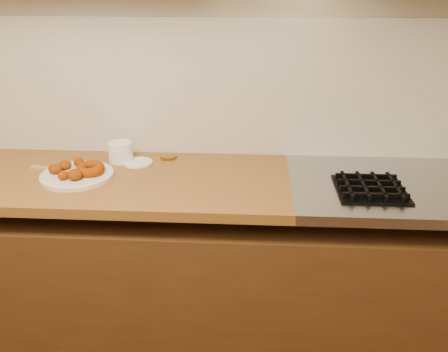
{
  "coord_description": "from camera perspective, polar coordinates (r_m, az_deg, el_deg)",
  "views": [
    {
      "loc": [
        0.34,
        -0.07,
        1.66
      ],
      "look_at": [
        0.24,
        1.64,
        0.93
      ],
      "focal_mm": 38.0,
      "sensor_mm": 36.0,
      "label": 1
    }
  ],
  "objects": [
    {
      "name": "wall_back",
      "position": [
        2.12,
        -5.98,
        14.51
      ],
      "size": [
        4.0,
        0.02,
        2.7
      ],
      "primitive_type": "cube",
      "color": "tan",
      "rests_on": "ground"
    },
    {
      "name": "base_cabinet",
      "position": [
        2.2,
        -6.24,
        -12.51
      ],
      "size": [
        3.6,
        0.6,
        0.77
      ],
      "primitive_type": "cube",
      "color": "#4C3012",
      "rests_on": "floor"
    },
    {
      "name": "butcher_block",
      "position": [
        2.17,
        -24.04,
        -0.17
      ],
      "size": [
        2.3,
        0.62,
        0.04
      ],
      "primitive_type": "cube",
      "color": "brown",
      "rests_on": "base_cabinet"
    },
    {
      "name": "backsplash",
      "position": [
        2.14,
        -5.87,
        10.49
      ],
      "size": [
        3.6,
        0.02,
        0.6
      ],
      "primitive_type": "cube",
      "color": "beige",
      "rests_on": "wall_back"
    },
    {
      "name": "donut_plate",
      "position": [
        2.02,
        -17.25,
        0.07
      ],
      "size": [
        0.29,
        0.29,
        0.02
      ],
      "primitive_type": "cylinder",
      "color": "silver",
      "rests_on": "butcher_block"
    },
    {
      "name": "ring_donut",
      "position": [
        1.99,
        -15.78,
        0.85
      ],
      "size": [
        0.15,
        0.15,
        0.05
      ],
      "primitive_type": "torus",
      "rotation": [
        0.1,
        0.0,
        0.32
      ],
      "color": "#8D3800",
      "rests_on": "donut_plate"
    },
    {
      "name": "fried_dough_chunks",
      "position": [
        2.01,
        -18.29,
        0.78
      ],
      "size": [
        0.17,
        0.21,
        0.04
      ],
      "color": "#8D3800",
      "rests_on": "donut_plate"
    },
    {
      "name": "plastic_tub",
      "position": [
        2.13,
        -12.34,
        2.85
      ],
      "size": [
        0.11,
        0.11,
        0.09
      ],
      "primitive_type": "cylinder",
      "rotation": [
        0.0,
        0.0,
        -0.03
      ],
      "color": "white",
      "rests_on": "butcher_block"
    },
    {
      "name": "tub_lid",
      "position": [
        2.1,
        -10.34,
        1.61
      ],
      "size": [
        0.17,
        0.17,
        0.01
      ],
      "primitive_type": "cylinder",
      "rotation": [
        0.0,
        0.0,
        0.42
      ],
      "color": "white",
      "rests_on": "butcher_block"
    },
    {
      "name": "brass_jar_lid",
      "position": [
        2.15,
        -6.71,
        2.31
      ],
      "size": [
        0.07,
        0.07,
        0.01
      ],
      "primitive_type": "cylinder",
      "rotation": [
        0.0,
        0.0,
        0.0
      ],
      "color": "olive",
      "rests_on": "butcher_block"
    },
    {
      "name": "wooden_utensil",
      "position": [
        2.12,
        -20.0,
        0.77
      ],
      "size": [
        0.19,
        0.05,
        0.01
      ],
      "primitive_type": "cube",
      "rotation": [
        0.0,
        0.0,
        -0.13
      ],
      "color": "#AB8255",
      "rests_on": "butcher_block"
    }
  ]
}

